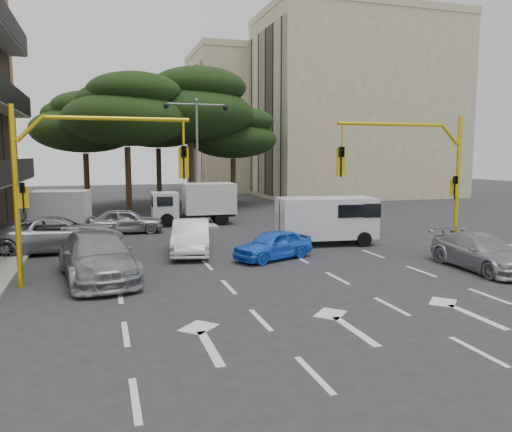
{
  "coord_description": "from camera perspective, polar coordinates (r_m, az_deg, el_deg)",
  "views": [
    {
      "loc": [
        -5.95,
        -15.76,
        4.39
      ],
      "look_at": [
        0.78,
        5.85,
        1.6
      ],
      "focal_mm": 35.0,
      "sensor_mm": 36.0,
      "label": 1
    }
  ],
  "objects": [
    {
      "name": "car_silver_parked",
      "position": [
        21.02,
        24.36,
        -3.79
      ],
      "size": [
        2.06,
        4.72,
        1.35
      ],
      "primitive_type": "imported",
      "rotation": [
        0.0,
        0.0,
        -0.04
      ],
      "color": "#95979C",
      "rests_on": "ground"
    },
    {
      "name": "pine_left_far",
      "position": [
        41.8,
        -18.94,
        10.11
      ],
      "size": [
        8.32,
        8.32,
        9.3
      ],
      "color": "#382616",
      "rests_on": "ground"
    },
    {
      "name": "apartment_beige_far",
      "position": [
        62.8,
        0.25,
        10.64
      ],
      "size": [
        16.2,
        12.15,
        16.7
      ],
      "color": "tan",
      "rests_on": "ground"
    },
    {
      "name": "car_blue_compact",
      "position": [
        21.05,
        1.98,
        -3.29
      ],
      "size": [
        3.93,
        2.78,
        1.24
      ],
      "primitive_type": "imported",
      "rotation": [
        0.0,
        0.0,
        -1.17
      ],
      "color": "blue",
      "rests_on": "ground"
    },
    {
      "name": "car_white_hatch",
      "position": [
        22.37,
        -7.44,
        -2.4
      ],
      "size": [
        2.45,
        4.77,
        1.5
      ],
      "primitive_type": "imported",
      "rotation": [
        0.0,
        0.0,
        -0.2
      ],
      "color": "silver",
      "rests_on": "ground"
    },
    {
      "name": "pine_left_near",
      "position": [
        37.9,
        -14.51,
        11.67
      ],
      "size": [
        9.15,
        9.15,
        10.23
      ],
      "color": "#382616",
      "rests_on": "ground"
    },
    {
      "name": "pine_right",
      "position": [
        43.18,
        -2.56,
        9.44
      ],
      "size": [
        7.49,
        7.49,
        8.37
      ],
      "color": "#382616",
      "rests_on": "ground"
    },
    {
      "name": "box_truck_b",
      "position": [
        31.79,
        -7.08,
        1.39
      ],
      "size": [
        5.37,
        2.44,
        2.6
      ],
      "primitive_type": null,
      "rotation": [
        0.0,
        0.0,
        1.53
      ],
      "color": "silver",
      "rests_on": "ground"
    },
    {
      "name": "pine_back",
      "position": [
        45.11,
        -11.09,
        10.98
      ],
      "size": [
        9.15,
        9.15,
        10.23
      ],
      "color": "#382616",
      "rests_on": "ground"
    },
    {
      "name": "signal_mast_right",
      "position": [
        21.86,
        18.47,
        5.34
      ],
      "size": [
        5.79,
        0.37,
        6.0
      ],
      "color": "gold",
      "rests_on": "ground"
    },
    {
      "name": "median_strip",
      "position": [
        32.59,
        -6.64,
        -0.63
      ],
      "size": [
        1.4,
        6.0,
        0.15
      ],
      "primitive_type": "cube",
      "color": "gray",
      "rests_on": "ground"
    },
    {
      "name": "street_lamp_center",
      "position": [
        32.32,
        -6.77,
        8.82
      ],
      "size": [
        4.16,
        0.36,
        7.77
      ],
      "color": "slate",
      "rests_on": "median_strip"
    },
    {
      "name": "box_truck_a",
      "position": [
        29.94,
        -23.05,
        0.37
      ],
      "size": [
        5.19,
        2.85,
        2.42
      ],
      "primitive_type": null,
      "rotation": [
        0.0,
        0.0,
        1.4
      ],
      "color": "silver",
      "rests_on": "ground"
    },
    {
      "name": "car_silver_cross_a",
      "position": [
        24.37,
        -21.75,
        -1.93
      ],
      "size": [
        5.97,
        3.01,
        1.62
      ],
      "primitive_type": "imported",
      "rotation": [
        0.0,
        0.0,
        1.63
      ],
      "color": "#96989E",
      "rests_on": "ground"
    },
    {
      "name": "pine_center",
      "position": [
        40.51,
        -7.44,
        12.5
      ],
      "size": [
        9.98,
        9.98,
        11.16
      ],
      "color": "#382616",
      "rests_on": "ground"
    },
    {
      "name": "ground",
      "position": [
        17.4,
        3.3,
        -7.59
      ],
      "size": [
        120.0,
        120.0,
        0.0
      ],
      "primitive_type": "plane",
      "color": "#28282B",
      "rests_on": "ground"
    },
    {
      "name": "van_white",
      "position": [
        24.72,
        8.02,
        -0.51
      ],
      "size": [
        4.92,
        2.64,
        2.35
      ],
      "primitive_type": null,
      "rotation": [
        0.0,
        0.0,
        -1.68
      ],
      "color": "silver",
      "rests_on": "ground"
    },
    {
      "name": "car_silver_wagon",
      "position": [
        18.55,
        -17.7,
        -4.39
      ],
      "size": [
        3.12,
        5.96,
        1.65
      ],
      "primitive_type": "imported",
      "rotation": [
        0.0,
        0.0,
        0.15
      ],
      "color": "#919598",
      "rests_on": "ground"
    },
    {
      "name": "car_silver_cross_b",
      "position": [
        28.92,
        -14.63,
        -0.54
      ],
      "size": [
        4.17,
        1.87,
        1.39
      ],
      "primitive_type": "imported",
      "rotation": [
        0.0,
        0.0,
        1.51
      ],
      "color": "gray",
      "rests_on": "ground"
    },
    {
      "name": "signal_mast_left",
      "position": [
        17.77,
        -20.14,
        4.97
      ],
      "size": [
        5.79,
        0.37,
        6.0
      ],
      "color": "gold",
      "rests_on": "ground"
    },
    {
      "name": "apartment_beige_near",
      "position": [
        54.55,
        11.38,
        12.11
      ],
      "size": [
        20.2,
        12.15,
        18.7
      ],
      "color": "tan",
      "rests_on": "ground"
    }
  ]
}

